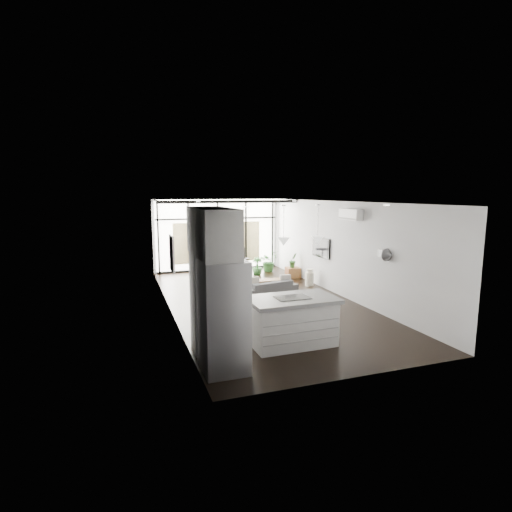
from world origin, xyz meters
TOP-DOWN VIEW (x-y plane):
  - floor at (0.00, 0.00)m, footprint 5.00×10.00m
  - ceiling at (0.00, 0.00)m, footprint 5.00×10.00m
  - wall_left at (-2.50, 0.00)m, footprint 0.02×10.00m
  - wall_right at (2.50, 0.00)m, footprint 0.02×10.00m
  - wall_back at (0.00, 5.00)m, footprint 5.00×0.02m
  - wall_front at (0.00, -5.00)m, footprint 5.00×0.02m
  - glazing at (0.00, 4.88)m, footprint 5.00×0.20m
  - skylight at (0.00, 4.00)m, footprint 4.70×1.90m
  - neighbour_building at (0.00, 4.95)m, footprint 3.50×0.02m
  - island at (-0.47, -3.29)m, footprint 1.79×1.07m
  - cooktop at (-0.47, -3.29)m, footprint 0.68×0.46m
  - fridge at (-2.07, -3.95)m, footprint 0.75×0.94m
  - appliance_column at (-2.15, -3.05)m, footprint 0.57×0.59m
  - upper_cabinets at (-2.12, -3.50)m, footprint 0.62×1.75m
  - pendant_left at (-0.40, -2.65)m, footprint 0.26×0.26m
  - pendant_right at (0.40, -2.65)m, footprint 0.26×0.26m
  - sofa at (0.41, 0.33)m, footprint 1.77×0.82m
  - console_bench at (0.15, 0.54)m, footprint 1.49×0.39m
  - pouf at (0.12, 2.32)m, footprint 0.54×0.54m
  - crate at (2.24, 2.68)m, footprint 0.51×0.51m
  - plant_tall at (1.80, 3.99)m, footprint 0.99×1.03m
  - plant_med at (1.14, 3.47)m, footprint 0.60×0.76m
  - plant_crate at (2.24, 2.68)m, footprint 0.42×0.59m
  - milk_can at (2.21, 1.26)m, footprint 0.31×0.31m
  - bistro_set at (0.47, 4.42)m, footprint 1.45×0.93m
  - tv at (2.46, 1.00)m, footprint 0.05×1.10m
  - ac_unit at (2.38, -0.80)m, footprint 0.22×0.90m
  - framed_art at (-2.47, -0.50)m, footprint 0.04×0.70m

SIDE VIEW (x-z plane):
  - floor at x=0.00m, z-range 0.00..0.00m
  - crate at x=2.24m, z-range 0.00..0.36m
  - pouf at x=0.12m, z-range 0.00..0.36m
  - plant_med at x=1.14m, z-range 0.00..0.37m
  - console_bench at x=0.15m, z-range 0.00..0.48m
  - milk_can at x=2.21m, z-range 0.00..0.56m
  - plant_tall at x=1.80m, z-range 0.00..0.63m
  - bistro_set at x=0.47m, z-range 0.00..0.65m
  - sofa at x=0.41m, z-range 0.00..0.67m
  - plant_crate at x=2.24m, z-range 0.36..0.59m
  - island at x=-0.47m, z-range 0.00..0.97m
  - fridge at x=-2.07m, z-range 0.00..1.93m
  - cooktop at x=-0.47m, z-range 0.97..0.98m
  - appliance_column at x=-2.15m, z-range 0.00..2.19m
  - neighbour_building at x=0.00m, z-range 0.30..1.90m
  - tv at x=2.46m, z-range 0.98..1.62m
  - wall_left at x=-2.50m, z-range 0.00..2.80m
  - wall_right at x=2.50m, z-range 0.00..2.80m
  - wall_back at x=0.00m, z-range 0.00..2.80m
  - wall_front at x=0.00m, z-range 0.00..2.80m
  - glazing at x=0.00m, z-range 0.00..2.80m
  - framed_art at x=-2.47m, z-range 1.10..2.00m
  - pendant_left at x=-0.40m, z-range 1.93..2.11m
  - pendant_right at x=0.40m, z-range 1.93..2.11m
  - upper_cabinets at x=-2.12m, z-range 1.92..2.78m
  - ac_unit at x=2.38m, z-range 2.30..2.60m
  - skylight at x=0.00m, z-range 2.74..2.80m
  - ceiling at x=0.00m, z-range 2.80..2.80m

